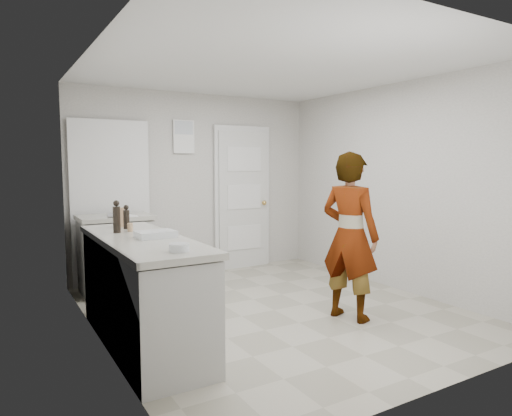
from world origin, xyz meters
TOP-DOWN VIEW (x-y plane):
  - ground at (0.00, 0.00)m, footprint 4.00×4.00m
  - room_shell at (-0.17, 1.95)m, footprint 4.00×4.00m
  - main_counter at (-1.45, -0.20)m, footprint 0.64×1.96m
  - side_counter at (-1.25, 1.55)m, footprint 0.84×0.61m
  - person at (0.51, -0.58)m, footprint 0.57×0.70m
  - cake_mix_box at (-1.46, 0.49)m, footprint 0.12×0.08m
  - spice_jar at (-1.45, 0.16)m, footprint 0.05×0.05m
  - oil_cruet_a at (-1.43, 0.35)m, footprint 0.06×0.06m
  - oil_cruet_b at (-1.57, 0.14)m, footprint 0.06×0.06m
  - baking_dish at (-1.35, -0.28)m, footprint 0.32×0.23m
  - egg_bowl at (-1.40, -0.95)m, footprint 0.14×0.14m
  - papers at (-1.19, 1.40)m, footprint 0.28×0.34m

SIDE VIEW (x-z plane):
  - ground at x=0.00m, z-range 0.00..0.00m
  - main_counter at x=-1.45m, z-range -0.04..0.89m
  - side_counter at x=-1.25m, z-range -0.03..0.89m
  - person at x=0.51m, z-range 0.00..1.65m
  - papers at x=-1.19m, z-range 0.93..0.93m
  - baking_dish at x=-1.35m, z-range 0.92..0.98m
  - egg_bowl at x=-1.40m, z-range 0.92..0.98m
  - spice_jar at x=-1.45m, z-range 0.93..1.00m
  - cake_mix_box at x=-1.46m, z-range 0.93..1.11m
  - room_shell at x=-0.17m, z-range -0.98..3.02m
  - oil_cruet_a at x=-1.43m, z-range 0.92..1.15m
  - oil_cruet_b at x=-1.57m, z-range 0.92..1.21m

